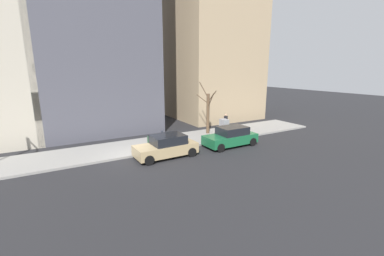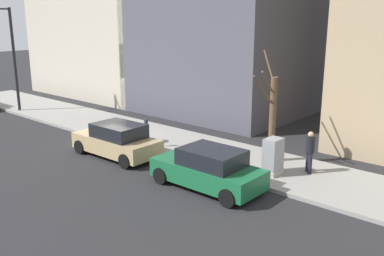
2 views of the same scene
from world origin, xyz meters
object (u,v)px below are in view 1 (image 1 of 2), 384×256
parked_car_green (231,137)px  pedestrian_near_meter (226,121)px  office_tower_left (212,46)px  parking_meter (162,137)px  parked_car_tan (166,147)px  bare_tree (208,112)px  utility_box (224,127)px  trash_bin (151,142)px

parked_car_green → pedestrian_near_meter: bearing=-32.2°
pedestrian_near_meter → office_tower_left: office_tower_left is taller
parking_meter → pedestrian_near_meter: size_ratio=0.81×
parked_car_tan → office_tower_left: (11.19, -11.20, 7.74)m
parking_meter → pedestrian_near_meter: 7.50m
bare_tree → pedestrian_near_meter: 2.15m
utility_box → office_tower_left: (8.87, -4.60, 7.63)m
parked_car_green → pedestrian_near_meter: size_ratio=2.54×
parking_meter → office_tower_left: 16.39m
parked_car_tan → utility_box: utility_box is taller
office_tower_left → utility_box: bearing=152.6°
parked_car_tan → parking_meter: 1.53m
parking_meter → office_tower_left: size_ratio=0.08×
parked_car_green → office_tower_left: 14.90m
office_tower_left → parked_car_tan: bearing=135.0°
bare_tree → office_tower_left: 11.30m
utility_box → bare_tree: bearing=34.5°
parked_car_green → pedestrian_near_meter: (3.55, -2.19, 0.35)m
office_tower_left → trash_bin: bearing=128.7°
utility_box → trash_bin: 6.97m
trash_bin → parked_car_tan: bearing=-169.6°
parked_car_green → parking_meter: size_ratio=3.12×
bare_tree → office_tower_left: (7.58, -5.48, 6.34)m
pedestrian_near_meter → office_tower_left: 11.33m
parked_car_tan → office_tower_left: size_ratio=0.25×
parked_car_green → office_tower_left: size_ratio=0.25×
parked_car_tan → pedestrian_near_meter: bearing=-67.0°
pedestrian_near_meter → office_tower_left: bearing=108.6°
utility_box → bare_tree: bare_tree is taller
parking_meter → utility_box: (0.85, -6.26, -0.13)m
parked_car_green → office_tower_left: (11.34, -5.80, 7.74)m
parking_meter → bare_tree: bare_tree is taller
parked_car_green → bare_tree: (3.75, -0.32, 1.40)m
parking_meter → pedestrian_near_meter: pedestrian_near_meter is taller
bare_tree → trash_bin: bare_tree is taller
bare_tree → office_tower_left: size_ratio=0.27×
parked_car_tan → trash_bin: 1.96m
utility_box → bare_tree: (1.28, 0.88, 1.28)m
parked_car_tan → utility_box: (2.32, -6.60, 0.11)m
parked_car_tan → parking_meter: parked_car_tan is taller
parked_car_green → bare_tree: bare_tree is taller
utility_box → office_tower_left: 12.57m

